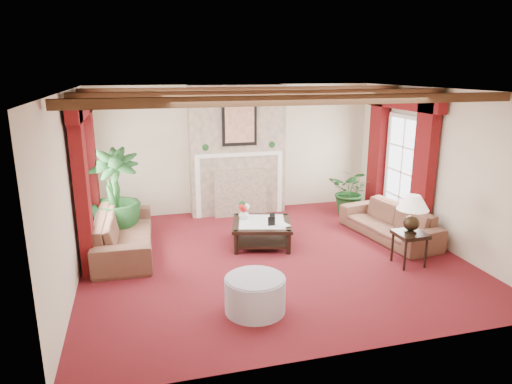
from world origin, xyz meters
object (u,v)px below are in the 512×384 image
object	(u,v)px
potted_palm	(116,214)
coffee_table	(262,233)
sofa_right	(389,217)
ottoman	(255,295)
sofa_left	(124,226)
side_table	(409,248)

from	to	relation	value
potted_palm	coffee_table	size ratio (longest dim) A/B	1.68
sofa_right	ottoman	distance (m)	3.61
sofa_left	coffee_table	bearing A→B (deg)	-95.37
sofa_right	potted_palm	distance (m)	5.00
sofa_left	coffee_table	xyz separation A→B (m)	(2.34, -0.29, -0.24)
sofa_right	side_table	size ratio (longest dim) A/B	3.90
sofa_right	side_table	xyz separation A→B (m)	(-0.33, -1.15, -0.13)
sofa_left	sofa_right	xyz separation A→B (m)	(4.68, -0.57, -0.05)
sofa_left	coffee_table	world-z (taller)	sofa_left
side_table	coffee_table	bearing A→B (deg)	144.70
ottoman	sofa_left	bearing A→B (deg)	123.20
side_table	ottoman	size ratio (longest dim) A/B	0.69
coffee_table	ottoman	xyz separation A→B (m)	(-0.70, -2.20, 0.02)
potted_palm	side_table	distance (m)	5.12
coffee_table	side_table	world-z (taller)	side_table
side_table	potted_palm	bearing A→B (deg)	151.45
side_table	ottoman	distance (m)	2.83
ottoman	sofa_right	bearing A→B (deg)	32.27
potted_palm	sofa_left	bearing A→B (deg)	-78.79
potted_palm	coffee_table	world-z (taller)	potted_palm
coffee_table	ottoman	distance (m)	2.31
coffee_table	potted_palm	bearing A→B (deg)	172.00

